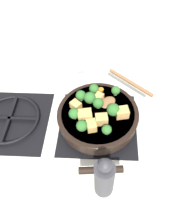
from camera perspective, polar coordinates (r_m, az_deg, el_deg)
The scene contains 24 objects.
ground_plane at distance 0.89m, azimuth -0.00°, elevation -3.24°, with size 2.40×2.40×0.00m, color silver.
front_burner_grate at distance 0.88m, azimuth -0.00°, elevation -2.80°, with size 0.31×0.31×0.03m.
rear_burner_grate at distance 0.96m, azimuth -21.98°, elevation -1.86°, with size 0.31×0.31×0.03m.
skillet_pan at distance 0.84m, azimuth 0.01°, elevation -1.13°, with size 0.40×0.31×0.06m.
wooden_spoon at distance 0.89m, azimuth 5.97°, elevation 5.49°, with size 0.23×0.22×0.02m.
tofu_cube_center_large at distance 0.79m, azimuth -3.44°, elevation -1.01°, with size 0.05×0.04×0.04m, color tan.
tofu_cube_near_handle at distance 0.78m, azimuth 0.93°, elevation -1.95°, with size 0.04×0.03×0.03m, color tan.
tofu_cube_east_chunk at distance 0.83m, azimuth -5.82°, elevation 1.74°, with size 0.04×0.03×0.03m, color tan.
tofu_cube_west_chunk at distance 0.81m, azimuth 6.31°, elevation -0.14°, with size 0.05×0.04×0.04m, color tan.
tofu_cube_back_piece at distance 0.85m, azimuth -0.10°, elevation 3.78°, with size 0.04×0.03×0.03m, color tan.
tofu_cube_front_piece at distance 0.77m, azimuth -1.72°, elevation -3.58°, with size 0.04×0.03×0.03m, color tan.
broccoli_floret_near_spoon at distance 0.75m, azimuth 2.28°, elevation -4.64°, with size 0.03×0.03×0.04m.
broccoli_floret_center_top at distance 0.79m, azimuth -6.19°, elevation -0.41°, with size 0.04×0.04×0.05m.
broccoli_floret_east_rim at distance 0.76m, azimuth -4.21°, elevation -3.62°, with size 0.04×0.04×0.05m.
broccoli_floret_west_rim at distance 0.85m, azimuth -4.50°, elevation 4.33°, with size 0.04×0.04×0.05m.
broccoli_floret_north_edge at distance 0.87m, azimuth 4.66°, elevation 5.64°, with size 0.03×0.03×0.04m.
broccoli_floret_south_cluster at distance 0.80m, azimuth 4.00°, elevation 0.60°, with size 0.05×0.05×0.05m.
broccoli_floret_mid_floret at distance 0.83m, azimuth -2.13°, elevation 3.72°, with size 0.05×0.05×0.05m.
broccoli_floret_small_inner at distance 0.82m, azimuth -0.20°, elevation 2.35°, with size 0.04×0.04×0.05m.
broccoli_floret_tall_stem at distance 0.87m, azimuth -1.05°, elevation 6.09°, with size 0.04×0.04×0.04m.
carrot_slice_orange_thin at distance 0.84m, azimuth 4.77°, elevation 1.00°, with size 0.03×0.03×0.01m, color orange.
carrot_slice_near_center at distance 0.90m, azimuth 0.76°, elevation 5.88°, with size 0.02×0.02×0.01m, color orange.
pepper_mill at distance 0.69m, azimuth 1.66°, elevation -16.89°, with size 0.06×0.06×0.21m.
salt_shaker at distance 1.02m, azimuth -4.63°, elevation 9.34°, with size 0.04×0.04×0.09m.
Camera 1 is at (-0.50, -0.02, 0.74)m, focal length 35.00 mm.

